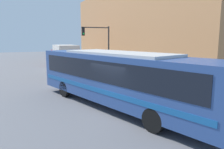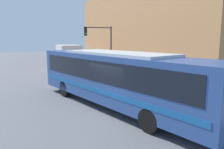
{
  "view_description": "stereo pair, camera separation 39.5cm",
  "coord_description": "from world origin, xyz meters",
  "px_view_note": "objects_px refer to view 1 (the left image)",
  "views": [
    {
      "loc": [
        -4.61,
        -9.53,
        3.71
      ],
      "look_at": [
        1.38,
        4.03,
        1.31
      ],
      "focal_mm": 35.0,
      "sensor_mm": 36.0,
      "label": 1
    },
    {
      "loc": [
        -4.24,
        -9.69,
        3.71
      ],
      "look_at": [
        1.38,
        4.03,
        1.31
      ],
      "focal_mm": 35.0,
      "sensor_mm": 36.0,
      "label": 2
    }
  ],
  "objects_px": {
    "city_bus": "(117,75)",
    "fire_hydrant": "(153,80)",
    "pedestrian_near_corner": "(147,68)",
    "delivery_truck": "(64,55)",
    "traffic_light_pole": "(99,40)",
    "parking_meter": "(122,67)"
  },
  "relations": [
    {
      "from": "city_bus",
      "to": "fire_hydrant",
      "type": "distance_m",
      "value": 6.02
    },
    {
      "from": "pedestrian_near_corner",
      "to": "delivery_truck",
      "type": "bearing_deg",
      "value": 117.67
    },
    {
      "from": "delivery_truck",
      "to": "traffic_light_pole",
      "type": "xyz_separation_m",
      "value": [
        2.91,
        -5.22,
        1.96
      ]
    },
    {
      "from": "parking_meter",
      "to": "pedestrian_near_corner",
      "type": "height_order",
      "value": "pedestrian_near_corner"
    },
    {
      "from": "fire_hydrant",
      "to": "parking_meter",
      "type": "distance_m",
      "value": 5.33
    },
    {
      "from": "fire_hydrant",
      "to": "pedestrian_near_corner",
      "type": "relative_size",
      "value": 0.45
    },
    {
      "from": "parking_meter",
      "to": "traffic_light_pole",
      "type": "bearing_deg",
      "value": 104.45
    },
    {
      "from": "city_bus",
      "to": "pedestrian_near_corner",
      "type": "distance_m",
      "value": 9.66
    },
    {
      "from": "fire_hydrant",
      "to": "traffic_light_pole",
      "type": "xyz_separation_m",
      "value": [
        -1.0,
        9.2,
        3.08
      ]
    },
    {
      "from": "fire_hydrant",
      "to": "city_bus",
      "type": "bearing_deg",
      "value": -143.27
    },
    {
      "from": "traffic_light_pole",
      "to": "parking_meter",
      "type": "distance_m",
      "value": 4.79
    },
    {
      "from": "delivery_truck",
      "to": "fire_hydrant",
      "type": "distance_m",
      "value": 14.98
    },
    {
      "from": "city_bus",
      "to": "traffic_light_pole",
      "type": "xyz_separation_m",
      "value": [
        3.72,
        12.72,
        1.82
      ]
    },
    {
      "from": "fire_hydrant",
      "to": "traffic_light_pole",
      "type": "height_order",
      "value": "traffic_light_pole"
    },
    {
      "from": "traffic_light_pole",
      "to": "pedestrian_near_corner",
      "type": "height_order",
      "value": "traffic_light_pole"
    },
    {
      "from": "fire_hydrant",
      "to": "pedestrian_near_corner",
      "type": "bearing_deg",
      "value": 63.81
    },
    {
      "from": "fire_hydrant",
      "to": "delivery_truck",
      "type": "bearing_deg",
      "value": 105.18
    },
    {
      "from": "delivery_truck",
      "to": "pedestrian_near_corner",
      "type": "bearing_deg",
      "value": -62.33
    },
    {
      "from": "city_bus",
      "to": "delivery_truck",
      "type": "bearing_deg",
      "value": 70.73
    },
    {
      "from": "city_bus",
      "to": "pedestrian_near_corner",
      "type": "bearing_deg",
      "value": 30.95
    },
    {
      "from": "pedestrian_near_corner",
      "to": "city_bus",
      "type": "bearing_deg",
      "value": -132.36
    },
    {
      "from": "delivery_truck",
      "to": "pedestrian_near_corner",
      "type": "xyz_separation_m",
      "value": [
        5.68,
        -10.83,
        -0.62
      ]
    }
  ]
}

